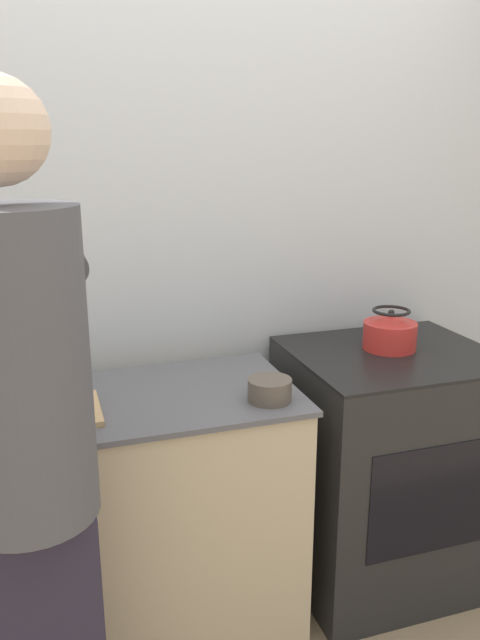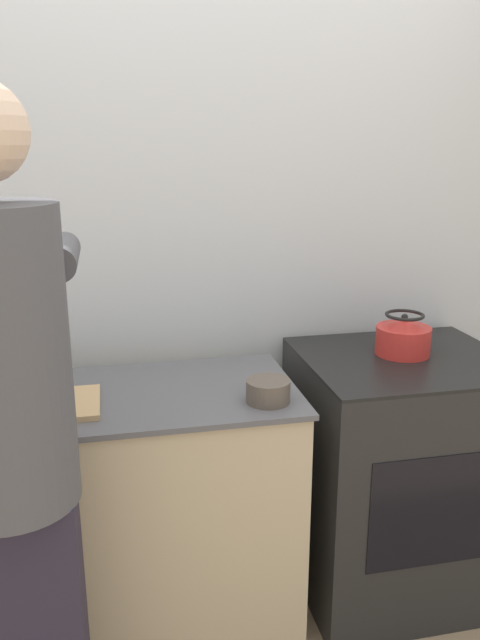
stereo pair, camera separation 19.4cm
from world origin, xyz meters
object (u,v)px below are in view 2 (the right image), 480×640
Objects in this scene: knife at (34,406)px; kettle at (403,337)px; person at (10,441)px; oven at (398,473)px; cutting_board at (39,406)px.

kettle reaches higher than knife.
person reaches higher than kettle.
person is at bearing -157.78° from oven.
knife is at bearing -120.85° from cutting_board.
person is at bearing -93.03° from cutting_board.
oven is 1.36m from knife.
person is 9.16× the size of kettle.
oven is 0.52× the size of person.
person reaches higher than oven.
person is (-1.29, -0.53, 0.53)m from oven.
kettle is (1.29, 0.56, 0.00)m from person.
kettle is at bearing 23.68° from person.
kettle is (1.27, 0.15, 0.09)m from cutting_board.
oven is at bearing 22.22° from person.
person reaches higher than cutting_board.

